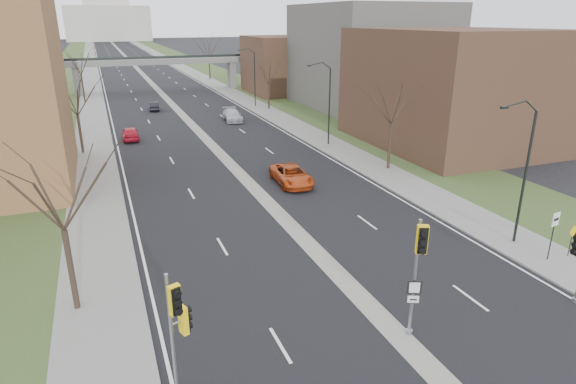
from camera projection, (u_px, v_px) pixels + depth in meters
ground at (408, 346)px, 20.23m from camera, size 700.00×700.00×0.00m
road_surface at (131, 62)px, 151.55m from camera, size 20.00×600.00×0.01m
median_strip at (131, 62)px, 151.55m from camera, size 1.20×600.00×0.02m
sidewalk_right at (169, 61)px, 155.65m from camera, size 4.00×600.00×0.12m
sidewalk_left at (90, 63)px, 147.42m from camera, size 4.00×600.00×0.12m
grass_verge_right at (188, 60)px, 157.71m from camera, size 8.00×600.00×0.10m
grass_verge_left at (69, 64)px, 145.36m from camera, size 8.00×600.00×0.10m
commercial_block_near at (450, 88)px, 50.93m from camera, size 16.00×20.00×12.00m
commercial_block_mid at (368, 57)px, 72.80m from camera, size 18.00×22.00×15.00m
commercial_block_far at (288, 65)px, 87.35m from camera, size 14.00×14.00×10.00m
pedestrian_bridge at (157, 65)px, 88.62m from camera, size 34.00×3.00×6.45m
capitol at (106, 8)px, 294.06m from camera, size 48.00×42.00×55.75m
streetlight_near at (522, 133)px, 26.88m from camera, size 2.61×0.20×8.70m
streetlight_mid at (323, 80)px, 49.64m from camera, size 2.61×0.20×8.70m
streetlight_far at (249, 61)px, 72.41m from camera, size 2.61×0.20×8.70m
tree_left_a at (55, 176)px, 20.51m from camera, size 7.20×7.20×9.40m
tree_left_b at (74, 92)px, 46.92m from camera, size 6.75×6.75×8.81m
tree_left_c at (79, 58)px, 76.41m from camera, size 7.65×7.65×9.99m
tree_right_a at (393, 96)px, 41.69m from camera, size 7.20×7.20×9.40m
tree_right_b at (268, 70)px, 70.86m from camera, size 6.30×6.30×8.22m
tree_right_c at (208, 47)px, 105.46m from camera, size 7.65×7.65×9.99m
signal_pole_left at (178, 318)px, 16.55m from camera, size 0.83×1.11×4.98m
signal_pole_median at (418, 260)px, 19.44m from camera, size 0.79×0.91×5.44m
speed_limit_sign at (554, 227)px, 26.61m from camera, size 0.61×0.14×2.86m
warning_sign at (572, 236)px, 27.28m from camera, size 0.74×0.15×1.91m
car_left_near at (130, 133)px, 54.31m from camera, size 1.88×4.46×1.51m
car_left_far at (154, 106)px, 71.75m from camera, size 1.70×3.95×1.27m
car_right_near at (291, 175)px, 39.83m from camera, size 2.80×5.62×1.53m
car_right_mid at (232, 115)px, 64.34m from camera, size 2.63×5.47×1.54m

